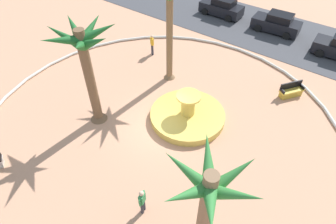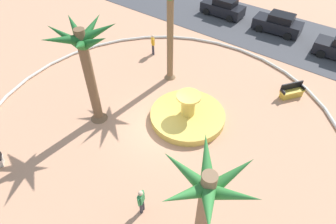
% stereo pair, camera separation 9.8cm
% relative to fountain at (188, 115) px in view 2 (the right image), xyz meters
% --- Properties ---
extents(ground_plane, '(80.00, 80.00, 0.00)m').
position_rel_fountain_xyz_m(ground_plane, '(-0.94, -1.56, -0.28)').
color(ground_plane, tan).
extents(plaza_curb, '(21.08, 21.08, 0.20)m').
position_rel_fountain_xyz_m(plaza_curb, '(-0.94, -1.56, -0.18)').
color(plaza_curb, silver).
rests_on(plaza_curb, ground).
extents(street_asphalt, '(48.00, 8.00, 0.03)m').
position_rel_fountain_xyz_m(street_asphalt, '(-0.94, 13.38, -0.27)').
color(street_asphalt, '#424247').
rests_on(street_asphalt, ground).
extents(fountain, '(4.50, 4.50, 1.85)m').
position_rel_fountain_xyz_m(fountain, '(0.00, 0.00, 0.00)').
color(fountain, gold).
rests_on(fountain, ground).
extents(palm_tree_near_fountain, '(3.61, 3.70, 6.17)m').
position_rel_fountain_xyz_m(palm_tree_near_fountain, '(-4.32, -3.19, 4.13)').
color(palm_tree_near_fountain, brown).
rests_on(palm_tree_near_fountain, ground).
extents(palm_tree_by_curb, '(3.79, 3.76, 6.97)m').
position_rel_fountain_xyz_m(palm_tree_by_curb, '(-3.34, 2.67, 5.25)').
color(palm_tree_by_curb, brown).
rests_on(palm_tree_by_curb, ground).
extents(palm_tree_mid_plaza, '(3.63, 3.48, 5.10)m').
position_rel_fountain_xyz_m(palm_tree_mid_plaza, '(4.51, -5.80, 3.26)').
color(palm_tree_mid_plaza, '#8E6B4C').
rests_on(palm_tree_mid_plaza, ground).
extents(bench_west, '(1.33, 1.59, 1.00)m').
position_rel_fountain_xyz_m(bench_west, '(4.26, 5.81, 0.06)').
color(bench_west, gold).
rests_on(bench_west, ground).
extents(person_cyclist_photo, '(0.28, 0.51, 1.60)m').
position_rel_fountain_xyz_m(person_cyclist_photo, '(1.72, -6.19, 0.61)').
color(person_cyclist_photo, '#33333D').
rests_on(person_cyclist_photo, ground).
extents(person_pedestrian_stroll, '(0.45, 0.36, 1.66)m').
position_rel_fountain_xyz_m(person_pedestrian_stroll, '(-6.20, 4.33, 0.65)').
color(person_pedestrian_stroll, '#33333D').
rests_on(person_pedestrian_stroll, ground).
extents(parked_car_leftmost, '(4.02, 1.95, 1.67)m').
position_rel_fountain_xyz_m(parked_car_leftmost, '(-5.24, 13.62, 0.49)').
color(parked_car_leftmost, black).
rests_on(parked_car_leftmost, ground).
extents(parked_car_second, '(4.10, 2.11, 1.67)m').
position_rel_fountain_xyz_m(parked_car_second, '(0.15, 13.60, 0.49)').
color(parked_car_second, black).
rests_on(parked_car_second, ground).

